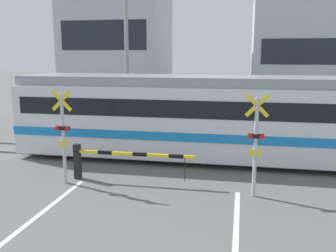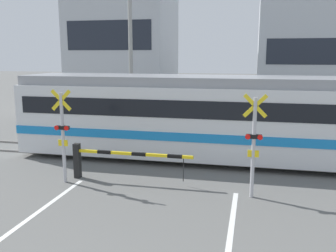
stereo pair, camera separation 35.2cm
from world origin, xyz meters
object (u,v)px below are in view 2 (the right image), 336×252
at_px(crossing_signal_left, 63,132).
at_px(pedestrian, 214,113).
at_px(commuter_train, 237,117).
at_px(crossing_signal_right, 254,141).
at_px(crossing_barrier_far, 226,127).
at_px(crossing_barrier_near, 106,157).

relative_size(crossing_signal_left, pedestrian, 1.77).
bearing_deg(commuter_train, crossing_signal_right, -80.45).
xyz_separation_m(crossing_signal_right, pedestrian, (-2.09, 9.29, -0.68)).
distance_m(commuter_train, crossing_signal_right, 3.80).
relative_size(crossing_barrier_far, pedestrian, 2.36).
distance_m(crossing_signal_left, crossing_signal_right, 5.94).
bearing_deg(crossing_barrier_far, crossing_barrier_near, -119.25).
distance_m(crossing_barrier_far, crossing_signal_left, 8.26).
bearing_deg(crossing_signal_right, crossing_signal_left, 180.00).
xyz_separation_m(commuter_train, crossing_signal_left, (-5.31, -3.74, -0.09)).
xyz_separation_m(commuter_train, crossing_signal_right, (0.63, -3.74, -0.09)).
bearing_deg(crossing_signal_left, commuter_train, 35.20).
height_order(crossing_barrier_far, crossing_signal_left, crossing_signal_left).
bearing_deg(crossing_signal_left, pedestrian, 67.52).
bearing_deg(crossing_barrier_near, crossing_signal_right, -6.13).
bearing_deg(crossing_barrier_far, crossing_signal_left, -125.01).
height_order(crossing_signal_left, pedestrian, crossing_signal_left).
bearing_deg(pedestrian, crossing_signal_right, -77.32).
relative_size(commuter_train, crossing_signal_right, 5.67).
relative_size(commuter_train, crossing_signal_left, 5.67).
bearing_deg(crossing_barrier_near, commuter_train, 38.43).
height_order(crossing_barrier_near, crossing_signal_right, crossing_signal_right).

